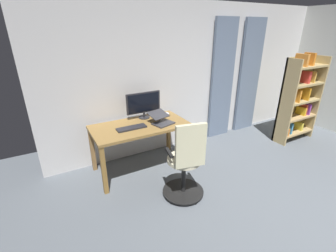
# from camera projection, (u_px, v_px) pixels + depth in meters

# --- Properties ---
(back_room_partition) EXTENTS (5.70, 0.10, 2.53)m
(back_room_partition) POSITION_uv_depth(u_px,v_px,m) (199.00, 76.00, 4.38)
(back_room_partition) COLOR silver
(back_room_partition) RESTS_ON ground
(curtain_left_panel) EXTENTS (0.53, 0.06, 2.29)m
(curtain_left_panel) POSITION_uv_depth(u_px,v_px,m) (249.00, 77.00, 4.89)
(curtain_left_panel) COLOR slate
(curtain_left_panel) RESTS_ON ground
(curtain_right_panel) EXTENTS (0.51, 0.06, 2.29)m
(curtain_right_panel) POSITION_uv_depth(u_px,v_px,m) (222.00, 81.00, 4.56)
(curtain_right_panel) COLOR slate
(curtain_right_panel) RESTS_ON ground
(desk) EXTENTS (1.44, 0.74, 0.76)m
(desk) POSITION_uv_depth(u_px,v_px,m) (140.00, 131.00, 3.56)
(desk) COLOR olive
(desk) RESTS_ON ground
(office_chair) EXTENTS (0.56, 0.56, 1.11)m
(office_chair) POSITION_uv_depth(u_px,v_px,m) (186.00, 164.00, 2.97)
(office_chair) COLOR black
(office_chair) RESTS_ON ground
(computer_monitor) EXTENTS (0.57, 0.18, 0.42)m
(computer_monitor) POSITION_uv_depth(u_px,v_px,m) (144.00, 104.00, 3.71)
(computer_monitor) COLOR #232328
(computer_monitor) RESTS_ON desk
(computer_keyboard) EXTENTS (0.43, 0.14, 0.02)m
(computer_keyboard) POSITION_uv_depth(u_px,v_px,m) (132.00, 128.00, 3.39)
(computer_keyboard) COLOR #232328
(computer_keyboard) RESTS_ON desk
(laptop) EXTENTS (0.37, 0.40, 0.17)m
(laptop) POSITION_uv_depth(u_px,v_px,m) (161.00, 120.00, 3.56)
(laptop) COLOR #333338
(laptop) RESTS_ON desk
(computer_mouse) EXTENTS (0.06, 0.10, 0.04)m
(computer_mouse) POSITION_uv_depth(u_px,v_px,m) (167.00, 113.00, 3.94)
(computer_mouse) COLOR silver
(computer_mouse) RESTS_ON desk
(bookshelf) EXTENTS (0.87, 0.30, 1.69)m
(bookshelf) POSITION_uv_depth(u_px,v_px,m) (298.00, 99.00, 4.53)
(bookshelf) COLOR tan
(bookshelf) RESTS_ON ground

